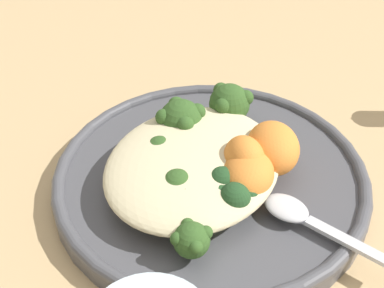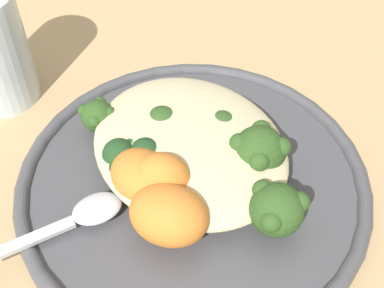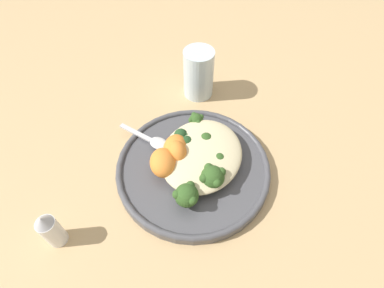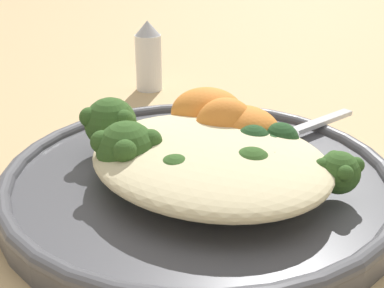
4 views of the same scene
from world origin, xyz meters
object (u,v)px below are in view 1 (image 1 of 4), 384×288
at_px(quinoa_mound, 193,164).
at_px(broccoli_stalk_3, 191,184).
at_px(sweet_potato_chunk_2, 247,175).
at_px(sweet_potato_chunk_0, 273,148).
at_px(broccoli_stalk_4, 208,216).
at_px(plate, 211,177).
at_px(spoon, 300,215).
at_px(sweet_potato_chunk_1, 244,161).
at_px(broccoli_stalk_2, 173,159).
at_px(broccoli_stalk_1, 188,127).
at_px(broccoli_stalk_0, 230,113).
at_px(kale_tuft, 232,192).

distance_m(quinoa_mound, broccoli_stalk_3, 0.02).
relative_size(broccoli_stalk_3, sweet_potato_chunk_2, 1.32).
bearing_deg(sweet_potato_chunk_0, broccoli_stalk_4, 170.63).
height_order(plate, spoon, spoon).
height_order(plate, broccoli_stalk_3, broccoli_stalk_3).
distance_m(plate, sweet_potato_chunk_1, 0.04).
height_order(quinoa_mound, broccoli_stalk_2, same).
bearing_deg(sweet_potato_chunk_1, quinoa_mound, 113.22).
bearing_deg(broccoli_stalk_3, broccoli_stalk_1, -112.21).
relative_size(broccoli_stalk_0, sweet_potato_chunk_1, 2.37).
bearing_deg(sweet_potato_chunk_1, broccoli_stalk_4, 179.04).
relative_size(broccoli_stalk_1, kale_tuft, 2.29).
relative_size(sweet_potato_chunk_1, sweet_potato_chunk_2, 0.81).
xyz_separation_m(broccoli_stalk_3, kale_tuft, (0.01, -0.03, 0.00)).
height_order(plate, sweet_potato_chunk_1, sweet_potato_chunk_1).
bearing_deg(broccoli_stalk_2, sweet_potato_chunk_2, 172.11).
bearing_deg(sweet_potato_chunk_0, plate, 123.71).
relative_size(broccoli_stalk_4, spoon, 0.99).
bearing_deg(plate, quinoa_mound, 150.12).
xyz_separation_m(broccoli_stalk_4, sweet_potato_chunk_1, (0.06, -0.00, 0.01)).
xyz_separation_m(quinoa_mound, broccoli_stalk_1, (0.04, 0.03, 0.00)).
distance_m(quinoa_mound, broccoli_stalk_1, 0.05).
relative_size(broccoli_stalk_1, sweet_potato_chunk_2, 1.96).
xyz_separation_m(plate, kale_tuft, (-0.03, -0.04, 0.03)).
relative_size(plate, sweet_potato_chunk_0, 4.88).
bearing_deg(broccoli_stalk_3, sweet_potato_chunk_0, -176.54).
xyz_separation_m(broccoli_stalk_3, broccoli_stalk_4, (-0.02, -0.03, -0.00)).
xyz_separation_m(broccoli_stalk_1, broccoli_stalk_3, (-0.06, -0.04, -0.01)).
bearing_deg(sweet_potato_chunk_0, broccoli_stalk_0, 60.40).
bearing_deg(sweet_potato_chunk_1, sweet_potato_chunk_2, -142.98).
relative_size(broccoli_stalk_4, kale_tuft, 2.42).
xyz_separation_m(plate, broccoli_stalk_3, (-0.04, -0.00, 0.02)).
relative_size(broccoli_stalk_1, broccoli_stalk_2, 1.07).
relative_size(plate, broccoli_stalk_1, 2.64).
bearing_deg(kale_tuft, spoon, -75.89).
bearing_deg(broccoli_stalk_4, spoon, 123.51).
height_order(plate, broccoli_stalk_1, broccoli_stalk_1).
bearing_deg(quinoa_mound, sweet_potato_chunk_0, -49.56).
bearing_deg(broccoli_stalk_4, sweet_potato_chunk_0, 167.68).
height_order(broccoli_stalk_0, kale_tuft, broccoli_stalk_0).
relative_size(kale_tuft, spoon, 0.41).
xyz_separation_m(plate, spoon, (-0.02, -0.09, 0.01)).
height_order(quinoa_mound, sweet_potato_chunk_0, sweet_potato_chunk_0).
xyz_separation_m(kale_tuft, spoon, (0.01, -0.05, -0.01)).
xyz_separation_m(broccoli_stalk_2, sweet_potato_chunk_0, (0.05, -0.07, 0.01)).
xyz_separation_m(broccoli_stalk_0, broccoli_stalk_2, (-0.08, 0.02, -0.01)).
relative_size(plate, spoon, 2.49).
bearing_deg(broccoli_stalk_3, quinoa_mound, -118.62).
distance_m(plate, spoon, 0.09).
height_order(broccoli_stalk_4, sweet_potato_chunk_1, sweet_potato_chunk_1).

